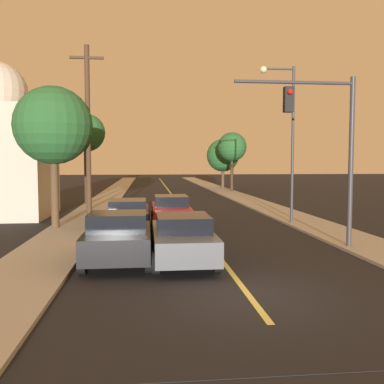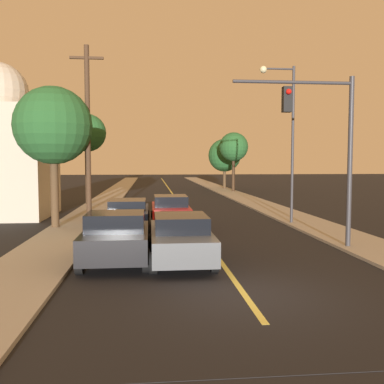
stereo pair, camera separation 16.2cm
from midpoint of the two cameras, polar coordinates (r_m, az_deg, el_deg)
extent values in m
plane|color=black|center=(10.81, 6.97, -13.37)|extent=(200.00, 200.00, 0.00)
cube|color=black|center=(46.22, -3.11, 0.03)|extent=(9.27, 80.00, 0.01)
cube|color=#D1C14C|center=(46.22, -3.11, 0.04)|extent=(0.16, 76.00, 0.00)
cube|color=#9E998E|center=(46.29, -10.40, 0.04)|extent=(2.50, 80.00, 0.12)
cube|color=#9E998E|center=(46.88, 4.09, 0.15)|extent=(2.50, 80.00, 0.12)
cube|color=#474C51|center=(13.87, -1.62, -6.51)|extent=(1.86, 4.71, 0.73)
cube|color=black|center=(13.59, -1.56, -4.11)|extent=(1.64, 2.12, 0.50)
cylinder|color=black|center=(15.34, -5.36, -6.89)|extent=(0.22, 0.65, 0.65)
cylinder|color=black|center=(15.46, 1.26, -6.79)|extent=(0.22, 0.65, 0.65)
cylinder|color=black|center=(12.48, -5.19, -9.43)|extent=(0.22, 0.65, 0.65)
cylinder|color=black|center=(12.63, 2.96, -9.26)|extent=(0.22, 0.65, 0.65)
cube|color=red|center=(20.45, -3.06, -2.89)|extent=(1.73, 4.23, 0.78)
cube|color=black|center=(20.22, -3.04, -1.17)|extent=(1.53, 1.90, 0.49)
cylinder|color=black|center=(21.77, -5.40, -3.51)|extent=(0.22, 0.75, 0.75)
cylinder|color=black|center=(21.85, -1.07, -3.46)|extent=(0.22, 0.75, 0.75)
cylinder|color=black|center=(19.18, -5.31, -4.53)|extent=(0.22, 0.75, 0.75)
cylinder|color=black|center=(19.27, -0.40, -4.48)|extent=(0.22, 0.75, 0.75)
cube|color=black|center=(13.79, -10.12, -6.51)|extent=(2.00, 3.86, 0.76)
cube|color=black|center=(13.53, -10.21, -3.89)|extent=(1.76, 1.74, 0.56)
cylinder|color=black|center=(15.13, -13.40, -7.08)|extent=(0.22, 0.68, 0.68)
cylinder|color=black|center=(15.00, -6.13, -7.08)|extent=(0.22, 0.68, 0.68)
cylinder|color=black|center=(12.81, -14.78, -9.13)|extent=(0.22, 0.68, 0.68)
cylinder|color=black|center=(12.66, -6.15, -9.17)|extent=(0.22, 0.68, 0.68)
cube|color=navy|center=(20.99, -8.71, -3.02)|extent=(1.95, 4.88, 0.63)
cube|color=black|center=(20.74, -8.75, -1.62)|extent=(1.71, 2.19, 0.44)
cylinder|color=black|center=(22.59, -10.87, -3.36)|extent=(0.22, 0.70, 0.70)
cylinder|color=black|center=(22.51, -6.17, -3.33)|extent=(0.22, 0.70, 0.70)
cylinder|color=black|center=(19.61, -11.61, -4.49)|extent=(0.22, 0.70, 0.70)
cylinder|color=black|center=(19.51, -6.18, -4.47)|extent=(0.22, 0.70, 0.70)
cylinder|color=#333338|center=(16.74, 20.17, 3.75)|extent=(0.18, 0.18, 6.19)
cylinder|color=#333338|center=(16.15, 13.23, 14.04)|extent=(4.37, 0.12, 0.12)
cube|color=black|center=(15.98, 12.43, 11.95)|extent=(0.32, 0.28, 0.90)
sphere|color=red|center=(15.85, 12.66, 12.92)|extent=(0.20, 0.20, 0.20)
cylinder|color=#333338|center=(22.49, 13.06, 6.10)|extent=(0.14, 0.14, 7.91)
cylinder|color=#333338|center=(22.72, 11.27, 15.79)|extent=(1.57, 0.09, 0.09)
sphere|color=beige|center=(22.49, 9.29, 15.80)|extent=(0.36, 0.36, 0.36)
cylinder|color=#422D1E|center=(21.39, -13.90, 7.20)|extent=(0.24, 0.24, 8.67)
cube|color=#422D1E|center=(21.92, -14.07, 16.99)|extent=(1.60, 0.12, 0.12)
cylinder|color=#4C3823|center=(21.34, -18.04, 0.24)|extent=(0.37, 0.37, 3.54)
sphere|color=#235628|center=(21.36, -18.22, 8.44)|extent=(3.66, 3.66, 3.66)
cylinder|color=#3D2B1C|center=(32.42, -13.98, 2.20)|extent=(0.39, 0.39, 4.27)
sphere|color=#235628|center=(32.48, -14.07, 7.67)|extent=(2.76, 2.76, 2.76)
cylinder|color=#3D2B1C|center=(45.63, 5.25, 2.39)|extent=(0.32, 0.32, 3.63)
sphere|color=#235628|center=(45.64, 5.27, 6.02)|extent=(3.06, 3.06, 3.06)
cylinder|color=#4C3823|center=(50.56, 4.04, 1.94)|extent=(0.33, 0.33, 2.54)
sphere|color=#235628|center=(50.53, 4.05, 4.90)|extent=(3.83, 3.83, 3.83)
camera|label=1|loc=(0.08, -90.20, -0.01)|focal=40.00mm
camera|label=2|loc=(0.08, 89.80, 0.01)|focal=40.00mm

